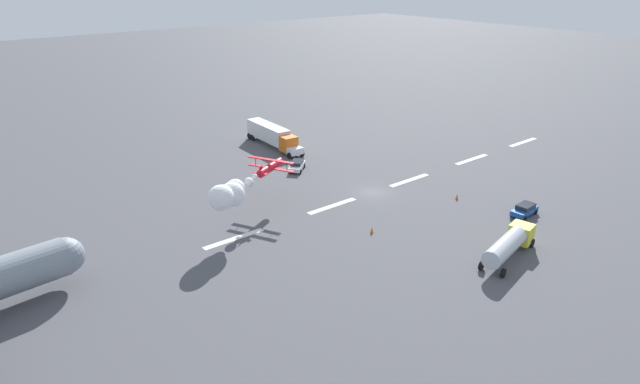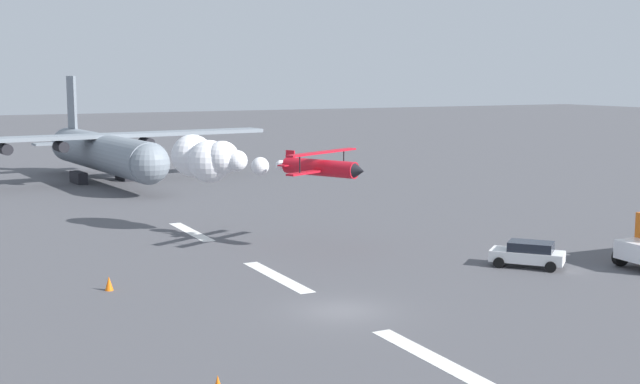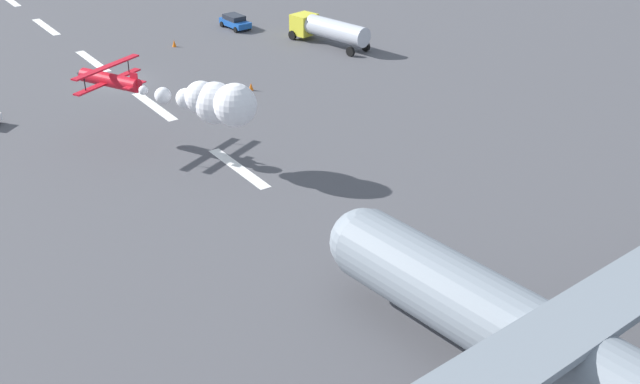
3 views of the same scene
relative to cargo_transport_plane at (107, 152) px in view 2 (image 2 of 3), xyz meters
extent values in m
plane|color=#4C4C51|center=(-52.74, 0.85, -3.36)|extent=(440.00, 440.00, 0.00)
cube|color=white|center=(-60.36, 0.85, -3.35)|extent=(8.00, 0.90, 0.01)
cube|color=white|center=(-45.13, 0.85, -3.35)|extent=(8.00, 0.90, 0.01)
cube|color=white|center=(-29.90, 0.85, -3.35)|extent=(8.00, 0.90, 0.01)
cylinder|color=gray|center=(1.08, 0.11, -0.19)|extent=(26.34, 6.48, 3.94)
sphere|color=gray|center=(-11.89, -1.17, -0.19)|extent=(3.75, 3.75, 3.75)
cube|color=gray|center=(1.08, 0.11, 1.59)|extent=(6.75, 36.43, 0.40)
cylinder|color=black|center=(-0.30, 10.00, 0.69)|extent=(2.50, 1.33, 1.10)
cylinder|color=black|center=(0.24, 4.58, 0.69)|extent=(2.50, 1.33, 1.10)
cylinder|color=black|center=(1.13, -4.45, 0.69)|extent=(2.50, 1.33, 1.10)
cylinder|color=black|center=(1.66, -9.86, 0.69)|extent=(2.50, 1.33, 1.10)
cube|color=gray|center=(11.98, 1.18, 4.79)|extent=(2.82, 0.57, 6.00)
cube|color=gray|center=(11.98, 1.18, 0.11)|extent=(2.87, 9.15, 0.24)
cube|color=black|center=(2.32, -2.25, -2.76)|extent=(3.28, 1.31, 1.20)
cube|color=black|center=(1.83, 2.66, -2.76)|extent=(3.28, 1.31, 1.20)
cylinder|color=red|center=(-39.15, -4.88, 1.92)|extent=(5.33, 3.39, 1.07)
cube|color=red|center=(-39.33, -4.97, 1.77)|extent=(3.60, 6.37, 0.12)
cube|color=red|center=(-39.33, -4.97, 2.92)|extent=(3.60, 6.37, 0.12)
cylinder|color=black|center=(-38.26, -7.10, 2.35)|extent=(0.08, 0.08, 1.16)
cylinder|color=black|center=(-40.40, -2.84, 2.35)|extent=(0.08, 0.08, 1.16)
cube|color=red|center=(-36.97, -3.79, 2.37)|extent=(0.67, 0.40, 1.10)
cube|color=red|center=(-36.97, -3.79, 1.97)|extent=(1.43, 2.06, 0.08)
cone|color=black|center=(-41.89, -6.25, 1.92)|extent=(1.03, 1.13, 0.91)
sphere|color=white|center=(-35.88, -3.57, 1.83)|extent=(0.70, 0.70, 0.70)
sphere|color=white|center=(-34.43, -2.68, 1.68)|extent=(1.23, 1.23, 1.23)
sphere|color=white|center=(-32.39, -1.80, 1.90)|extent=(1.48, 1.48, 1.48)
sphere|color=white|center=(-31.54, -1.02, 2.09)|extent=(2.37, 2.37, 2.37)
sphere|color=white|center=(-30.71, -0.34, 1.78)|extent=(3.03, 3.03, 3.03)
sphere|color=white|center=(-28.91, 0.31, 2.06)|extent=(3.08, 3.08, 3.08)
cube|color=silver|center=(-53.08, -18.54, -2.26)|extent=(2.57, 1.71, 1.10)
cylinder|color=black|center=(-51.82, -18.40, -2.81)|extent=(0.40, 1.11, 1.10)
cube|color=white|center=(-49.56, -13.25, -2.71)|extent=(4.36, 4.11, 0.65)
cube|color=#1E232D|center=(-49.71, -13.38, -2.11)|extent=(2.99, 2.90, 0.55)
cylinder|color=black|center=(-49.03, -11.61, -3.04)|extent=(0.63, 0.58, 0.64)
cylinder|color=black|center=(-51.26, -13.53, -3.04)|extent=(0.63, 0.58, 0.64)
cylinder|color=black|center=(-47.85, -12.97, -3.04)|extent=(0.63, 0.58, 0.64)
cylinder|color=black|center=(-50.08, -14.90, -3.04)|extent=(0.63, 0.58, 0.64)
cone|color=orange|center=(-43.88, 9.91, -2.98)|extent=(0.44, 0.44, 0.75)
camera|label=1|loc=(-2.35, 51.93, 26.81)|focal=30.34mm
camera|label=2|loc=(-86.89, 19.33, 7.78)|focal=46.90mm
camera|label=3|loc=(18.60, -24.65, 22.61)|focal=45.82mm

